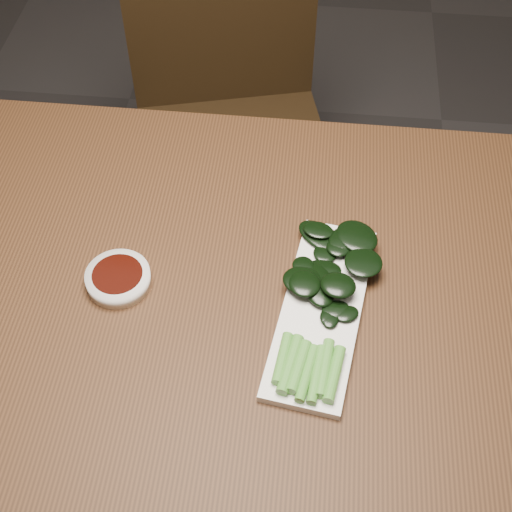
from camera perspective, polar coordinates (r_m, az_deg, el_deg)
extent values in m
plane|color=#2B2929|center=(1.77, -1.38, -16.83)|extent=(6.00, 6.00, 0.00)
cube|color=#3F2412|center=(1.13, -2.07, -2.90)|extent=(1.40, 0.80, 0.04)
cube|color=black|center=(1.77, -1.67, 8.00)|extent=(0.56, 0.56, 0.04)
cylinder|color=black|center=(1.80, -6.95, -2.25)|extent=(0.04, 0.04, 0.41)
cylinder|color=black|center=(1.83, 5.49, -0.75)|extent=(0.04, 0.04, 0.41)
cylinder|color=black|center=(2.07, -7.77, 6.57)|extent=(0.04, 0.04, 0.41)
cylinder|color=black|center=(2.09, 3.20, 7.77)|extent=(0.04, 0.04, 0.41)
cube|color=black|center=(1.79, -2.79, 18.19)|extent=(0.45, 0.14, 0.44)
cylinder|color=white|center=(1.12, -10.95, -1.81)|extent=(0.10, 0.10, 0.02)
cylinder|color=#320A04|center=(1.12, -11.04, -1.46)|extent=(0.08, 0.08, 0.00)
cube|color=white|center=(1.08, 5.26, -4.37)|extent=(0.16, 0.35, 0.01)
cylinder|color=#559E36|center=(1.01, 2.12, -8.19)|extent=(0.03, 0.08, 0.02)
cylinder|color=#559E36|center=(1.01, 2.75, -8.65)|extent=(0.03, 0.09, 0.02)
cylinder|color=#559E36|center=(1.01, 3.45, -8.83)|extent=(0.03, 0.08, 0.02)
cylinder|color=#559E36|center=(1.01, 4.10, -9.34)|extent=(0.03, 0.09, 0.01)
cylinder|color=#559E36|center=(1.01, 4.87, -9.42)|extent=(0.03, 0.09, 0.01)
cylinder|color=#559E36|center=(1.01, 5.52, -8.92)|extent=(0.03, 0.09, 0.02)
cylinder|color=#559E36|center=(1.01, 6.28, -9.38)|extent=(0.03, 0.09, 0.02)
ellipsoid|color=black|center=(1.13, 6.63, 0.70)|extent=(0.05, 0.05, 0.01)
ellipsoid|color=black|center=(1.15, 5.24, 1.58)|extent=(0.10, 0.09, 0.01)
ellipsoid|color=black|center=(1.15, 8.07, 1.56)|extent=(0.09, 0.09, 0.01)
ellipsoid|color=black|center=(1.11, 5.28, -1.10)|extent=(0.06, 0.04, 0.01)
ellipsoid|color=black|center=(1.08, 3.75, -1.97)|extent=(0.07, 0.07, 0.01)
ellipsoid|color=black|center=(1.15, 5.00, 2.09)|extent=(0.06, 0.05, 0.01)
ellipsoid|color=black|center=(1.07, 6.59, -2.34)|extent=(0.07, 0.06, 0.01)
ellipsoid|color=black|center=(1.10, 3.79, -0.73)|extent=(0.04, 0.04, 0.01)
ellipsoid|color=black|center=(1.11, 8.59, -0.51)|extent=(0.07, 0.07, 0.01)
ellipsoid|color=black|center=(1.14, 7.03, 1.41)|extent=(0.07, 0.07, 0.01)
ellipsoid|color=black|center=(1.13, 5.54, 0.20)|extent=(0.05, 0.05, 0.01)
ellipsoid|color=black|center=(1.09, 4.94, -2.22)|extent=(0.08, 0.10, 0.01)
ellipsoid|color=black|center=(1.08, 3.90, -2.20)|extent=(0.07, 0.07, 0.01)
ellipsoid|color=black|center=(1.07, 6.38, -4.29)|extent=(0.05, 0.05, 0.01)
ellipsoid|color=black|center=(1.07, 7.30, -4.60)|extent=(0.05, 0.04, 0.01)
ellipsoid|color=black|center=(1.06, 5.83, -4.78)|extent=(0.03, 0.04, 0.01)
ellipsoid|color=black|center=(1.06, 5.93, -5.00)|extent=(0.03, 0.03, 0.01)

